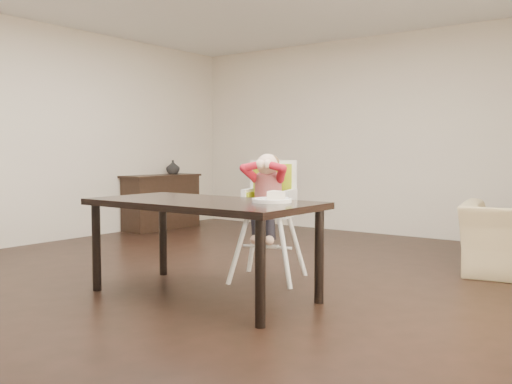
% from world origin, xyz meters
% --- Properties ---
extents(ground, '(7.00, 7.00, 0.00)m').
position_xyz_m(ground, '(0.00, 0.00, 0.00)').
color(ground, black).
rests_on(ground, ground).
extents(room_walls, '(6.02, 7.02, 2.71)m').
position_xyz_m(room_walls, '(0.00, 0.00, 1.86)').
color(room_walls, beige).
rests_on(room_walls, ground).
extents(dining_table, '(1.80, 0.90, 0.75)m').
position_xyz_m(dining_table, '(0.36, -0.51, 0.67)').
color(dining_table, black).
rests_on(dining_table, ground).
extents(high_chair, '(0.58, 0.58, 1.10)m').
position_xyz_m(high_chair, '(0.42, 0.29, 0.78)').
color(high_chair, white).
rests_on(high_chair, ground).
extents(plate, '(0.37, 0.37, 0.08)m').
position_xyz_m(plate, '(0.90, -0.32, 0.78)').
color(plate, white).
rests_on(plate, dining_table).
extents(sideboard, '(0.44, 1.26, 0.79)m').
position_xyz_m(sideboard, '(-2.78, 2.09, 0.40)').
color(sideboard, black).
rests_on(sideboard, ground).
extents(vase, '(0.26, 0.27, 0.20)m').
position_xyz_m(vase, '(-2.78, 2.33, 0.89)').
color(vase, '#99999E').
rests_on(vase, sideboard).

